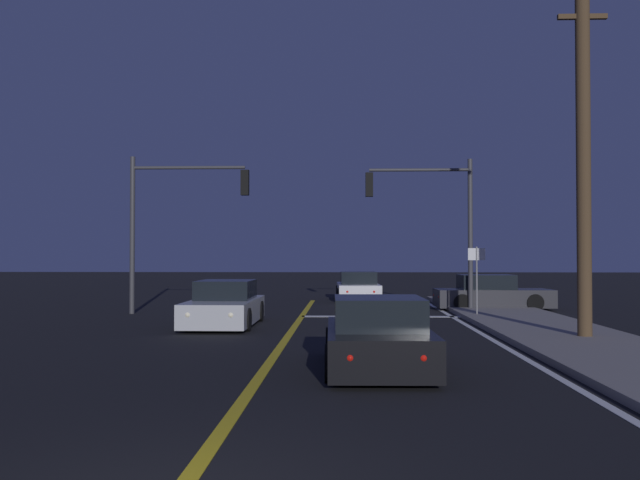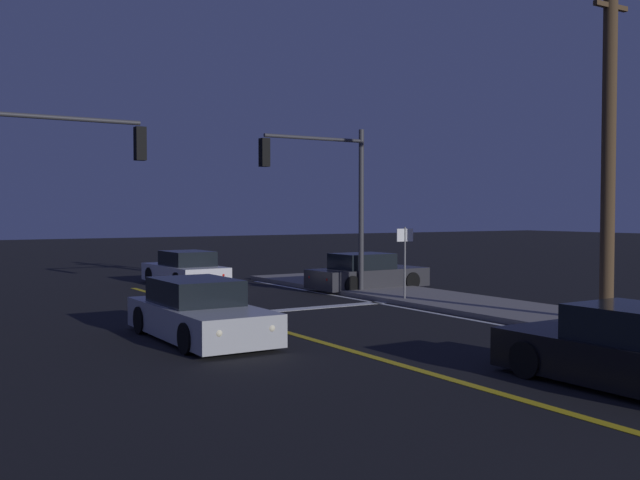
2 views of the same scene
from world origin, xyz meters
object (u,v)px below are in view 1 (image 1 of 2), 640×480
object	(u,v)px
car_far_approaching_charcoal	(491,294)
traffic_signal_near_right	(432,209)
car_lead_oncoming_silver	(225,306)
traffic_signal_far_left	(175,208)
car_following_oncoming_black	(378,338)
utility_pole_right	(583,145)
car_side_waiting_white	(358,288)
street_sign_corner	(477,270)

from	to	relation	value
car_far_approaching_charcoal	traffic_signal_near_right	size ratio (longest dim) A/B	0.79
car_lead_oncoming_silver	traffic_signal_far_left	distance (m)	5.75
traffic_signal_near_right	car_far_approaching_charcoal	bearing A→B (deg)	-156.20
car_lead_oncoming_silver	car_far_approaching_charcoal	size ratio (longest dim) A/B	1.06
car_following_oncoming_black	traffic_signal_far_left	distance (m)	14.07
car_far_approaching_charcoal	utility_pole_right	distance (m)	10.97
car_side_waiting_white	car_following_oncoming_black	size ratio (longest dim) A/B	1.07
traffic_signal_far_left	utility_pole_right	distance (m)	14.15
traffic_signal_near_right	traffic_signal_far_left	world-z (taller)	traffic_signal_near_right
car_following_oncoming_black	traffic_signal_near_right	world-z (taller)	traffic_signal_near_right
street_sign_corner	car_lead_oncoming_silver	bearing A→B (deg)	-161.45
car_lead_oncoming_silver	traffic_signal_near_right	size ratio (longest dim) A/B	0.83
traffic_signal_near_right	car_following_oncoming_black	bearing A→B (deg)	78.75
car_side_waiting_white	car_following_oncoming_black	bearing A→B (deg)	-92.01
car_far_approaching_charcoal	street_sign_corner	size ratio (longest dim) A/B	1.88
car_following_oncoming_black	street_sign_corner	bearing A→B (deg)	69.13
car_side_waiting_white	street_sign_corner	bearing A→B (deg)	-69.02
car_far_approaching_charcoal	traffic_signal_near_right	world-z (taller)	traffic_signal_near_right
car_following_oncoming_black	traffic_signal_far_left	xyz separation A→B (m)	(-6.66, 11.96, 3.21)
car_following_oncoming_black	traffic_signal_near_right	distance (m)	14.00
utility_pole_right	street_sign_corner	size ratio (longest dim) A/B	3.91
car_lead_oncoming_silver	car_far_approaching_charcoal	distance (m)	11.32
traffic_signal_far_left	traffic_signal_near_right	bearing A→B (deg)	8.54
car_lead_oncoming_silver	car_side_waiting_white	size ratio (longest dim) A/B	1.04
car_following_oncoming_black	traffic_signal_near_right	bearing A→B (deg)	77.61
traffic_signal_far_left	street_sign_corner	bearing A→B (deg)	-7.63
traffic_signal_near_right	street_sign_corner	bearing A→B (deg)	111.96
car_far_approaching_charcoal	car_following_oncoming_black	xyz separation A→B (m)	(-5.07, -14.43, -0.00)
traffic_signal_far_left	street_sign_corner	distance (m)	10.77
street_sign_corner	car_side_waiting_white	bearing A→B (deg)	112.94
utility_pole_right	street_sign_corner	world-z (taller)	utility_pole_right
car_side_waiting_white	traffic_signal_near_right	world-z (taller)	traffic_signal_near_right
car_following_oncoming_black	traffic_signal_far_left	size ratio (longest dim) A/B	0.75
car_lead_oncoming_silver	traffic_signal_near_right	bearing A→B (deg)	-141.28
street_sign_corner	traffic_signal_near_right	bearing A→B (deg)	111.96
car_following_oncoming_black	utility_pole_right	xyz separation A→B (m)	(5.19, 4.29, 4.19)
car_following_oncoming_black	utility_pole_right	distance (m)	7.93
traffic_signal_near_right	utility_pole_right	world-z (taller)	utility_pole_right
car_far_approaching_charcoal	traffic_signal_far_left	distance (m)	12.41
traffic_signal_near_right	street_sign_corner	xyz separation A→B (m)	(1.13, -2.80, -2.20)
car_far_approaching_charcoal	traffic_signal_far_left	bearing A→B (deg)	-79.55
car_side_waiting_white	car_far_approaching_charcoal	bearing A→B (deg)	-46.87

